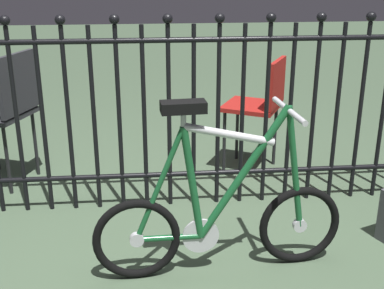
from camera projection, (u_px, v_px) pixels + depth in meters
name	position (u px, v px, depth m)	size (l,w,h in m)	color
ground_plane	(175.00, 256.00, 2.65)	(20.00, 20.00, 0.00)	#485D44
iron_fence	(155.00, 110.00, 3.00)	(4.16, 0.07, 1.22)	black
bicycle	(220.00, 215.00, 2.44)	(1.23, 0.40, 0.87)	black
chair_red	(261.00, 102.00, 3.56)	(0.50, 0.50, 0.82)	black
chair_charcoal	(6.00, 105.00, 3.34)	(0.53, 0.53, 0.90)	black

